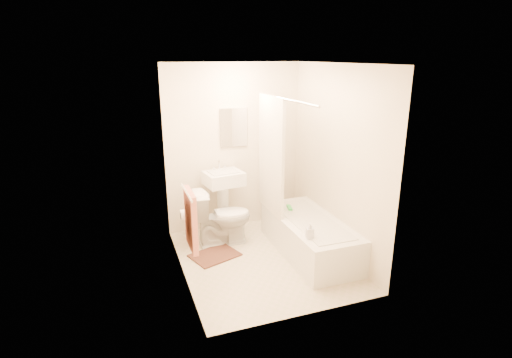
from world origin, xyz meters
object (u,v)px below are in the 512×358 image
object	(u,v)px
toilet	(222,217)
bath_mat	(215,255)
bathtub	(309,236)
sink	(224,200)
soap_bottle	(310,231)

from	to	relation	value
toilet	bath_mat	size ratio (longest dim) A/B	1.34
bathtub	toilet	bearing A→B (deg)	146.95
toilet	bathtub	xyz separation A→B (m)	(0.99, -0.64, -0.15)
bath_mat	toilet	bearing A→B (deg)	58.62
sink	bathtub	size ratio (longest dim) A/B	0.62
sink	bathtub	xyz separation A→B (m)	(0.88, -0.97, -0.27)
soap_bottle	bath_mat	bearing A→B (deg)	139.79
sink	soap_bottle	size ratio (longest dim) A/B	5.49
bathtub	bath_mat	xyz separation A→B (m)	(-1.19, 0.32, -0.22)
sink	soap_bottle	bearing A→B (deg)	-74.96
sink	bathtub	bearing A→B (deg)	-56.22
bathtub	soap_bottle	bearing A→B (deg)	-117.53
toilet	sink	bearing A→B (deg)	-17.00
toilet	bathtub	world-z (taller)	toilet
bath_mat	sink	bearing A→B (deg)	64.69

